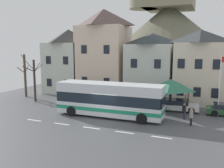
# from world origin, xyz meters

# --- Properties ---
(ground_plane) EXTENTS (40.00, 60.00, 0.07)m
(ground_plane) POSITION_xyz_m (0.00, -0.00, -0.03)
(ground_plane) COLOR #505155
(townhouse_00) EXTENTS (5.70, 6.47, 9.45)m
(townhouse_00) POSITION_xyz_m (-10.88, 12.20, 4.72)
(townhouse_00) COLOR beige
(townhouse_00) RESTS_ON ground_plane
(townhouse_01) EXTENTS (6.52, 5.79, 12.07)m
(townhouse_01) POSITION_xyz_m (-4.92, 11.86, 6.03)
(townhouse_01) COLOR beige
(townhouse_01) RESTS_ON ground_plane
(townhouse_02) EXTENTS (5.85, 6.80, 8.66)m
(townhouse_02) POSITION_xyz_m (1.85, 12.37, 4.33)
(townhouse_02) COLOR beige
(townhouse_02) RESTS_ON ground_plane
(townhouse_03) EXTENTS (5.68, 5.20, 8.93)m
(townhouse_03) POSITION_xyz_m (7.95, 11.57, 4.46)
(townhouse_03) COLOR beige
(townhouse_03) RESTS_ON ground_plane
(hilltop_castle) EXTENTS (39.19, 39.19, 23.61)m
(hilltop_castle) POSITION_xyz_m (0.27, 34.99, 8.52)
(hilltop_castle) COLOR #63614D
(hilltop_castle) RESTS_ON ground_plane
(transit_bus) EXTENTS (10.70, 2.82, 3.34)m
(transit_bus) POSITION_xyz_m (0.10, 1.71, 1.68)
(transit_bus) COLOR silver
(transit_bus) RESTS_ON ground_plane
(bus_shelter) EXTENTS (3.60, 3.60, 3.59)m
(bus_shelter) POSITION_xyz_m (5.51, 5.28, 2.98)
(bus_shelter) COLOR #473D33
(bus_shelter) RESTS_ON ground_plane
(parked_car_01) EXTENTS (4.49, 1.98, 1.42)m
(parked_car_01) POSITION_xyz_m (-4.35, 7.35, 0.69)
(parked_car_01) COLOR #2B5A3A
(parked_car_01) RESTS_ON ground_plane
(parked_car_02) EXTENTS (4.52, 2.16, 1.23)m
(parked_car_02) POSITION_xyz_m (6.05, 6.58, 0.61)
(parked_car_02) COLOR white
(parked_car_02) RESTS_ON ground_plane
(pedestrian_00) EXTENTS (0.32, 0.34, 1.54)m
(pedestrian_00) POSITION_xyz_m (7.86, 1.79, 0.87)
(pedestrian_00) COLOR black
(pedestrian_00) RESTS_ON ground_plane
(pedestrian_01) EXTENTS (0.33, 0.33, 1.56)m
(pedestrian_01) POSITION_xyz_m (7.09, 3.39, 0.94)
(pedestrian_01) COLOR #2D2D38
(pedestrian_01) RESTS_ON ground_plane
(public_bench) EXTENTS (1.71, 0.48, 0.87)m
(public_bench) POSITION_xyz_m (3.40, 7.51, 0.47)
(public_bench) COLOR brown
(public_bench) RESTS_ON ground_plane
(flagpole) EXTENTS (0.95, 0.10, 6.02)m
(flagpole) POSITION_xyz_m (10.22, 5.72, 3.54)
(flagpole) COLOR silver
(flagpole) RESTS_ON ground_plane
(bare_tree_00) EXTENTS (2.12, 2.03, 5.29)m
(bare_tree_00) POSITION_xyz_m (-11.22, 4.46, 2.78)
(bare_tree_00) COLOR #382D28
(bare_tree_00) RESTS_ON ground_plane
(bare_tree_01) EXTENTS (1.52, 2.10, 5.86)m
(bare_tree_01) POSITION_xyz_m (-14.44, 6.48, 3.01)
(bare_tree_01) COLOR brown
(bare_tree_01) RESTS_ON ground_plane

